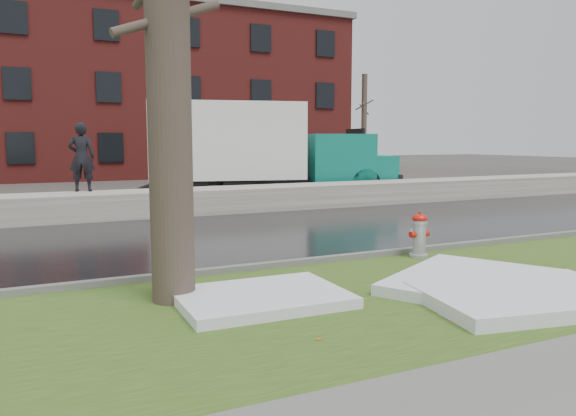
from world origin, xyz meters
name	(u,v)px	position (x,y,z in m)	size (l,w,h in m)	color
ground	(352,277)	(0.00, 0.00, 0.00)	(120.00, 120.00, 0.00)	#47423D
verge	(400,295)	(0.00, -1.25, 0.02)	(60.00, 4.50, 0.04)	#2C4A18
road	(249,234)	(0.00, 4.50, 0.01)	(60.00, 7.00, 0.03)	black
parking_lot	(163,200)	(0.00, 13.00, 0.01)	(60.00, 9.00, 0.03)	slate
curb	(322,261)	(0.00, 1.00, 0.07)	(60.00, 0.15, 0.14)	slate
snowbank	(197,201)	(0.00, 8.70, 0.38)	(60.00, 1.60, 0.75)	beige
brick_building	(130,96)	(2.00, 30.00, 5.00)	(26.00, 12.00, 10.00)	maroon
bg_tree_right	(364,123)	(16.00, 24.00, 3.33)	(1.40, 1.62, 6.50)	brown
fire_hydrant	(419,233)	(1.82, 0.61, 0.49)	(0.41, 0.35, 0.85)	#A7A8AF
tree	(167,24)	(-2.97, -0.20, 3.68)	(1.50, 1.76, 7.22)	brown
box_truck	(256,148)	(3.33, 12.04, 1.89)	(10.82, 4.56, 3.58)	black
worker	(82,157)	(-3.15, 9.30, 1.72)	(0.71, 0.47, 1.95)	black
snow_patch_near	(472,282)	(1.18, -1.44, 0.12)	(2.60, 2.00, 0.16)	silver
snow_patch_far	(261,297)	(-1.95, -0.82, 0.11)	(2.20, 1.60, 0.14)	silver
snow_patch_side	(529,297)	(1.24, -2.40, 0.13)	(2.80, 1.80, 0.18)	silver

